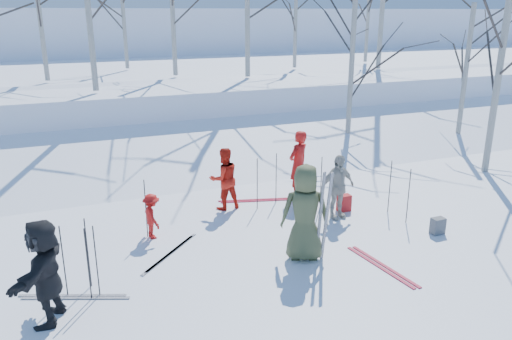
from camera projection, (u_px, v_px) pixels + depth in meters
name	position (u px, v px, depth m)	size (l,w,h in m)	color
ground	(282.00, 248.00, 10.61)	(120.00, 120.00, 0.00)	white
snow_ramp	(195.00, 157.00, 16.75)	(70.00, 9.50, 1.40)	white
snow_plateau	(142.00, 90.00, 25.33)	(70.00, 18.00, 2.20)	white
far_hill	(100.00, 45.00, 43.59)	(90.00, 30.00, 6.00)	white
skier_olive_center	(305.00, 213.00, 9.89)	(0.97, 0.63, 1.98)	#444C2D
skier_red_north	(298.00, 164.00, 13.28)	(0.67, 0.44, 1.83)	red
skier_redor_behind	(224.00, 179.00, 12.51)	(0.77, 0.60, 1.59)	red
skier_red_seated	(152.00, 216.00, 10.95)	(0.66, 0.38, 1.02)	red
skier_cream_east	(338.00, 187.00, 11.94)	(0.93, 0.39, 1.59)	beige
skier_grey_west	(45.00, 271.00, 7.87)	(1.64, 0.52, 1.76)	black
dog	(305.00, 207.00, 12.18)	(0.27, 0.60, 0.50)	black
upright_ski_left	(320.00, 217.00, 9.78)	(0.07, 0.02, 1.90)	silver
upright_ski_right	(327.00, 217.00, 9.79)	(0.07, 0.02, 1.90)	silver
ski_pair_a	(255.00, 200.00, 13.26)	(1.89, 0.69, 0.02)	#A5172F
ski_pair_b	(74.00, 297.00, 8.77)	(1.84, 0.89, 0.02)	silver
ski_pair_c	(382.00, 266.00, 9.83)	(0.41, 1.91, 0.02)	#A5172F
ski_pair_d	(170.00, 253.00, 10.35)	(1.48, 1.49, 0.02)	silver
ski_pole_a	(146.00, 209.00, 10.94)	(0.02, 0.02, 1.34)	black
ski_pole_b	(390.00, 187.00, 12.33)	(0.02, 0.02, 1.34)	black
ski_pole_c	(63.00, 262.00, 8.63)	(0.02, 0.02, 1.34)	black
ski_pole_d	(276.00, 178.00, 12.95)	(0.02, 0.02, 1.34)	black
ski_pole_e	(257.00, 184.00, 12.51)	(0.02, 0.02, 1.34)	black
ski_pole_f	(88.00, 264.00, 8.53)	(0.02, 0.02, 1.34)	black
ski_pole_g	(88.00, 253.00, 8.94)	(0.02, 0.02, 1.34)	black
ski_pole_h	(408.00, 196.00, 11.68)	(0.02, 0.02, 1.34)	black
ski_pole_i	(96.00, 261.00, 8.63)	(0.02, 0.02, 1.34)	black
ski_pole_j	(321.00, 182.00, 12.64)	(0.02, 0.02, 1.34)	black
backpack_red	(344.00, 203.00, 12.53)	(0.32, 0.22, 0.42)	red
backpack_grey	(438.00, 226.00, 11.23)	(0.30, 0.20, 0.38)	#505257
backpack_dark	(304.00, 201.00, 12.67)	(0.34, 0.24, 0.40)	black
birch_plateau_a	(172.00, 2.00, 20.51)	(4.76, 4.76, 5.94)	silver
birch_plateau_c	(296.00, 16.00, 23.67)	(3.96, 3.96, 4.79)	silver
birch_plateau_e	(123.00, 14.00, 23.29)	(4.07, 4.07, 4.95)	silver
birch_plateau_i	(369.00, 8.00, 26.36)	(4.50, 4.50, 5.57)	silver
birch_plateau_j	(38.00, 6.00, 18.93)	(4.54, 4.54, 5.63)	silver
birch_edge_b	(499.00, 69.00, 14.74)	(5.06, 5.06, 6.37)	silver
birch_edge_c	(465.00, 76.00, 18.21)	(4.18, 4.18, 5.12)	silver
birch_edge_e	(351.00, 77.00, 17.31)	(4.27, 4.27, 5.24)	silver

